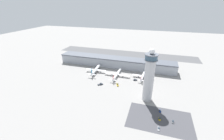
{
  "coord_description": "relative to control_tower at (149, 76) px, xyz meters",
  "views": [
    {
      "loc": [
        68.99,
        -178.02,
        107.79
      ],
      "look_at": [
        6.55,
        26.25,
        12.23
      ],
      "focal_mm": 24.0,
      "sensor_mm": 36.0,
      "label": 1
    }
  ],
  "objects": [
    {
      "name": "airplane_gate_alpha",
      "position": [
        -89.99,
        54.15,
        -26.47
      ],
      "size": [
        34.28,
        41.67,
        14.52
      ],
      "color": "white",
      "rests_on": "ground"
    },
    {
      "name": "control_tower",
      "position": [
        0.0,
        0.0,
        0.0
      ],
      "size": [
        14.64,
        14.64,
        64.21
      ],
      "color": "#BCBCC1",
      "rests_on": "ground"
    },
    {
      "name": "terminal_building",
      "position": [
        -64.94,
        89.17,
        -22.57
      ],
      "size": [
        211.99,
        25.0,
        17.17
      ],
      "color": "#A3A8B2",
      "rests_on": "ground"
    },
    {
      "name": "car_maroon_suv",
      "position": [
        16.13,
        -18.67,
        -30.64
      ],
      "size": [
        1.83,
        4.25,
        1.57
      ],
      "color": "black",
      "rests_on": "ground"
    },
    {
      "name": "parking_lot_surface",
      "position": [
        15.54,
        -31.81,
        -31.25
      ],
      "size": [
        64.0,
        40.0,
        0.01
      ],
      "primitive_type": "cube",
      "color": "#424247",
      "rests_on": "ground"
    },
    {
      "name": "service_truck_catering",
      "position": [
        -21.12,
        44.48,
        -30.32
      ],
      "size": [
        6.32,
        4.19,
        2.69
      ],
      "color": "black",
      "rests_on": "ground"
    },
    {
      "name": "airplane_gate_bravo",
      "position": [
        -51.42,
        49.81,
        -27.52
      ],
      "size": [
        41.09,
        43.66,
        11.31
      ],
      "color": "white",
      "rests_on": "ground"
    },
    {
      "name": "car_green_van",
      "position": [
        15.69,
        -31.53,
        -30.67
      ],
      "size": [
        2.07,
        4.83,
        1.51
      ],
      "color": "black",
      "rests_on": "ground"
    },
    {
      "name": "car_silver_sedan",
      "position": [
        28.37,
        -32.01,
        -30.63
      ],
      "size": [
        1.92,
        4.45,
        1.59
      ],
      "color": "black",
      "rests_on": "ground"
    },
    {
      "name": "service_truck_fuel",
      "position": [
        -43.03,
        22.52,
        -30.19
      ],
      "size": [
        4.73,
        7.58,
        3.04
      ],
      "color": "black",
      "rests_on": "ground"
    },
    {
      "name": "service_truck_baggage",
      "position": [
        -67.08,
        16.57,
        -30.32
      ],
      "size": [
        7.58,
        6.7,
        2.7
      ],
      "color": "black",
      "rests_on": "ground"
    },
    {
      "name": "runway_strip",
      "position": [
        -64.94,
        171.65,
        -31.25
      ],
      "size": [
        317.99,
        44.0,
        0.01
      ],
      "primitive_type": "cube",
      "color": "#515154",
      "rests_on": "ground"
    },
    {
      "name": "airplane_gate_charlie",
      "position": [
        -11.05,
        55.86,
        -27.61
      ],
      "size": [
        33.07,
        34.07,
        11.04
      ],
      "color": "white",
      "rests_on": "ground"
    },
    {
      "name": "ground_plane",
      "position": [
        -64.94,
        19.17,
        -31.25
      ],
      "size": [
        1000.0,
        1000.0,
        0.0
      ],
      "primitive_type": "plane",
      "color": "gray"
    },
    {
      "name": "car_grey_coupe",
      "position": [
        15.08,
        -45.4,
        -30.72
      ],
      "size": [
        1.93,
        4.76,
        1.37
      ],
      "color": "black",
      "rests_on": "ground"
    }
  ]
}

